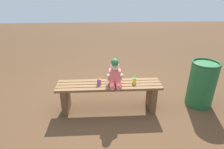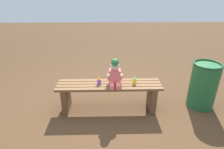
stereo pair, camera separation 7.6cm
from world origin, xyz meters
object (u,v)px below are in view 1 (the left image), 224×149
object	(u,v)px
child_figure	(115,74)
sippy_cup_left	(99,81)
sippy_cup_right	(134,80)
trash_bin	(202,84)
park_bench	(109,92)

from	to	relation	value
child_figure	sippy_cup_left	distance (m)	0.26
sippy_cup_left	sippy_cup_right	xyz separation A→B (m)	(0.53, 0.00, 0.00)
sippy_cup_left	trash_bin	world-z (taller)	trash_bin
park_bench	sippy_cup_left	distance (m)	0.25
child_figure	trash_bin	xyz separation A→B (m)	(1.40, 0.07, -0.25)
child_figure	sippy_cup_left	world-z (taller)	child_figure
child_figure	sippy_cup_right	size ratio (longest dim) A/B	3.26
child_figure	sippy_cup_left	bearing A→B (deg)	175.14
park_bench	child_figure	world-z (taller)	child_figure
child_figure	trash_bin	world-z (taller)	child_figure
trash_bin	park_bench	bearing A→B (deg)	-177.95
sippy_cup_left	trash_bin	bearing A→B (deg)	1.69
child_figure	park_bench	bearing A→B (deg)	170.04
sippy_cup_left	sippy_cup_right	bearing A→B (deg)	0.00
park_bench	trash_bin	xyz separation A→B (m)	(1.48, 0.05, 0.07)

